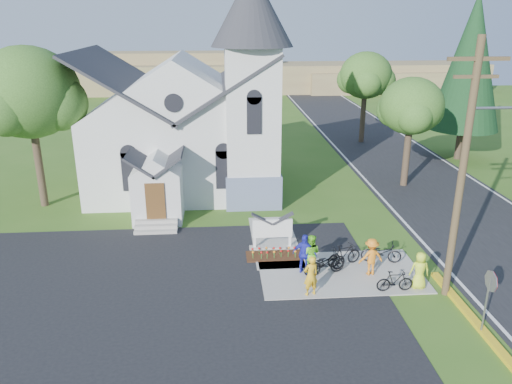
{
  "coord_description": "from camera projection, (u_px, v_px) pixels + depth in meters",
  "views": [
    {
      "loc": [
        -3.65,
        -18.45,
        10.58
      ],
      "look_at": [
        -1.84,
        5.0,
        2.26
      ],
      "focal_mm": 35.0,
      "sensor_mm": 36.0,
      "label": 1
    }
  ],
  "objects": [
    {
      "name": "cyclist_0",
      "position": [
        311.0,
        276.0,
        19.69
      ],
      "size": [
        0.7,
        0.56,
        1.69
      ],
      "primitive_type": "imported",
      "rotation": [
        0.0,
        0.0,
        3.43
      ],
      "color": "gold",
      "rests_on": "sidewalk"
    },
    {
      "name": "tree_lot_corner",
      "position": [
        28.0,
        93.0,
        27.32
      ],
      "size": [
        5.6,
        5.6,
        9.15
      ],
      "color": "#35251D",
      "rests_on": "ground"
    },
    {
      "name": "utility_pole",
      "position": [
        465.0,
        165.0,
        18.31
      ],
      "size": [
        3.45,
        0.28,
        10.0
      ],
      "color": "#493824",
      "rests_on": "ground"
    },
    {
      "name": "flower_bed",
      "position": [
        274.0,
        256.0,
        23.19
      ],
      "size": [
        2.6,
        1.1,
        0.07
      ],
      "primitive_type": "cube",
      "color": "#3B1F10",
      "rests_on": "ground"
    },
    {
      "name": "distant_hills",
      "position": [
        264.0,
        76.0,
        73.6
      ],
      "size": [
        61.0,
        10.0,
        5.6
      ],
      "color": "olive",
      "rests_on": "ground"
    },
    {
      "name": "tree_road_mid",
      "position": [
        366.0,
        76.0,
        42.42
      ],
      "size": [
        4.4,
        4.4,
        7.8
      ],
      "color": "#35251D",
      "rests_on": "ground"
    },
    {
      "name": "cyclist_1",
      "position": [
        311.0,
        254.0,
        21.44
      ],
      "size": [
        1.01,
        0.88,
        1.75
      ],
      "primitive_type": "imported",
      "rotation": [
        0.0,
        0.0,
        2.84
      ],
      "color": "#6AD027",
      "rests_on": "sidewalk"
    },
    {
      "name": "sidewalk",
      "position": [
        340.0,
        273.0,
        21.7
      ],
      "size": [
        7.0,
        4.0,
        0.05
      ],
      "primitive_type": "cube",
      "color": "#A5A095",
      "rests_on": "ground"
    },
    {
      "name": "stop_sign",
      "position": [
        489.0,
        289.0,
        16.98
      ],
      "size": [
        0.11,
        0.76,
        2.48
      ],
      "color": "gray",
      "rests_on": "ground"
    },
    {
      "name": "conifer",
      "position": [
        470.0,
        62.0,
        36.67
      ],
      "size": [
        5.2,
        5.2,
        12.4
      ],
      "color": "#35251D",
      "rests_on": "ground"
    },
    {
      "name": "bike_2",
      "position": [
        324.0,
        264.0,
        21.39
      ],
      "size": [
        1.99,
        1.1,
        0.99
      ],
      "primitive_type": "imported",
      "rotation": [
        0.0,
        0.0,
        1.82
      ],
      "color": "black",
      "rests_on": "sidewalk"
    },
    {
      "name": "cyclist_2",
      "position": [
        305.0,
        254.0,
        21.38
      ],
      "size": [
        1.13,
        0.81,
        1.78
      ],
      "primitive_type": "imported",
      "rotation": [
        0.0,
        0.0,
        2.73
      ],
      "color": "#2428B6",
      "rests_on": "sidewalk"
    },
    {
      "name": "cyclist_4",
      "position": [
        420.0,
        270.0,
        20.19
      ],
      "size": [
        0.84,
        0.6,
        1.6
      ],
      "primitive_type": "imported",
      "rotation": [
        0.0,
        0.0,
        3.02
      ],
      "color": "#CDE92B",
      "rests_on": "sidewalk"
    },
    {
      "name": "bike_0",
      "position": [
        327.0,
        262.0,
        21.51
      ],
      "size": [
        2.04,
        1.4,
        1.02
      ],
      "primitive_type": "imported",
      "rotation": [
        0.0,
        0.0,
        1.99
      ],
      "color": "black",
      "rests_on": "sidewalk"
    },
    {
      "name": "bike_1",
      "position": [
        344.0,
        255.0,
        22.16
      ],
      "size": [
        1.77,
        1.04,
        1.03
      ],
      "primitive_type": "imported",
      "rotation": [
        0.0,
        0.0,
        1.92
      ],
      "color": "black",
      "rests_on": "sidewalk"
    },
    {
      "name": "church",
      "position": [
        188.0,
        108.0,
        30.72
      ],
      "size": [
        12.35,
        12.0,
        13.0
      ],
      "color": "silver",
      "rests_on": "ground"
    },
    {
      "name": "ground",
      "position": [
        308.0,
        280.0,
        21.13
      ],
      "size": [
        120.0,
        120.0,
        0.0
      ],
      "primitive_type": "plane",
      "color": "#38611B",
      "rests_on": "ground"
    },
    {
      "name": "tree_road_near",
      "position": [
        412.0,
        107.0,
        31.29
      ],
      "size": [
        4.0,
        4.0,
        7.05
      ],
      "color": "#35251D",
      "rests_on": "ground"
    },
    {
      "name": "cyclist_3",
      "position": [
        371.0,
        257.0,
        21.28
      ],
      "size": [
        1.13,
        0.74,
        1.65
      ],
      "primitive_type": "imported",
      "rotation": [
        0.0,
        0.0,
        3.26
      ],
      "color": "orange",
      "rests_on": "sidewalk"
    },
    {
      "name": "bike_3",
      "position": [
        395.0,
        281.0,
        20.07
      ],
      "size": [
        1.5,
        0.43,
        0.9
      ],
      "primitive_type": "imported",
      "rotation": [
        0.0,
        0.0,
        1.56
      ],
      "color": "black",
      "rests_on": "sidewalk"
    },
    {
      "name": "road",
      "position": [
        409.0,
        171.0,
        35.95
      ],
      "size": [
        8.0,
        90.0,
        0.02
      ],
      "primitive_type": "cube",
      "color": "black",
      "rests_on": "ground"
    },
    {
      "name": "parking_lot",
      "position": [
        134.0,
        314.0,
        18.74
      ],
      "size": [
        20.0,
        16.0,
        0.02
      ],
      "primitive_type": "cube",
      "color": "black",
      "rests_on": "ground"
    },
    {
      "name": "bike_4",
      "position": [
        381.0,
        252.0,
        22.46
      ],
      "size": [
        1.89,
        0.98,
        0.94
      ],
      "primitive_type": "imported",
      "rotation": [
        0.0,
        0.0,
        1.37
      ],
      "color": "black",
      "rests_on": "sidewalk"
    },
    {
      "name": "church_sign",
      "position": [
        272.0,
        229.0,
        23.71
      ],
      "size": [
        2.2,
        0.4,
        1.7
      ],
      "color": "#A5A095",
      "rests_on": "ground"
    }
  ]
}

